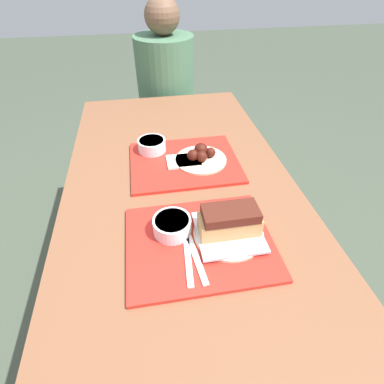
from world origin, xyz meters
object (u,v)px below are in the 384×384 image
at_px(bowl_coleslaw_near, 172,225).
at_px(brisket_sandwich_plate, 229,225).
at_px(bowl_coleslaw_far, 152,145).
at_px(tray_far, 185,162).
at_px(person_seated_across, 166,80).
at_px(tray_near, 200,242).
at_px(wings_plate_far, 201,156).

bearing_deg(bowl_coleslaw_near, brisket_sandwich_plate, -14.42).
distance_m(bowl_coleslaw_near, bowl_coleslaw_far, 0.45).
relative_size(tray_far, bowl_coleslaw_far, 3.70).
xyz_separation_m(brisket_sandwich_plate, bowl_coleslaw_far, (-0.18, 0.49, -0.01)).
bearing_deg(brisket_sandwich_plate, person_seated_across, 92.11).
bearing_deg(bowl_coleslaw_far, bowl_coleslaw_near, -86.55).
relative_size(tray_far, brisket_sandwich_plate, 2.04).
bearing_deg(tray_near, person_seated_across, 88.34).
xyz_separation_m(bowl_coleslaw_near, brisket_sandwich_plate, (0.15, -0.04, 0.01)).
distance_m(tray_far, brisket_sandwich_plate, 0.40).
distance_m(tray_near, tray_far, 0.40).
bearing_deg(person_seated_across, bowl_coleslaw_far, -99.75).
distance_m(tray_near, bowl_coleslaw_near, 0.09).
bearing_deg(brisket_sandwich_plate, wings_plate_far, 90.63).
bearing_deg(bowl_coleslaw_near, person_seated_across, 85.01).
bearing_deg(person_seated_across, tray_far, -91.24).
bearing_deg(wings_plate_far, tray_near, -101.40).
height_order(tray_far, brisket_sandwich_plate, brisket_sandwich_plate).
xyz_separation_m(wings_plate_far, person_seated_across, (-0.04, 0.89, -0.01)).
height_order(bowl_coleslaw_far, person_seated_across, person_seated_across).
distance_m(tray_near, brisket_sandwich_plate, 0.10).
distance_m(bowl_coleslaw_far, person_seated_across, 0.80).
height_order(wings_plate_far, person_seated_across, person_seated_across).
height_order(tray_far, wings_plate_far, wings_plate_far).
distance_m(brisket_sandwich_plate, bowl_coleslaw_far, 0.52).
bearing_deg(bowl_coleslaw_far, brisket_sandwich_plate, -69.60).
distance_m(bowl_coleslaw_near, brisket_sandwich_plate, 0.16).
distance_m(wings_plate_far, person_seated_across, 0.89).
distance_m(tray_near, person_seated_across, 1.28).
height_order(tray_far, bowl_coleslaw_near, bowl_coleslaw_near).
xyz_separation_m(tray_near, brisket_sandwich_plate, (0.08, 0.01, 0.04)).
xyz_separation_m(bowl_coleslaw_near, wings_plate_far, (0.15, 0.35, -0.01)).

